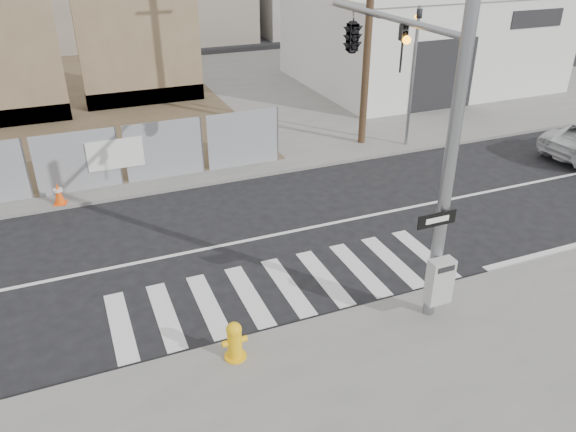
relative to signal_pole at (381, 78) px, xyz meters
name	(u,v)px	position (x,y,z in m)	size (l,w,h in m)	color
ground	(254,239)	(-2.49, 2.05, -4.78)	(100.00, 100.00, 0.00)	black
sidewalk_far	(158,105)	(-2.49, 16.05, -4.72)	(50.00, 20.00, 0.12)	slate
signal_pole	(381,78)	(0.00, 0.00, 0.00)	(0.96, 5.87, 7.00)	gray
far_signal_pole	(414,58)	(5.51, 6.65, -1.30)	(0.16, 0.20, 5.60)	gray
concrete_wall_right	(139,34)	(-2.99, 16.13, -1.40)	(5.50, 1.30, 8.00)	brown
auto_shop	(419,36)	(11.50, 15.01, -2.25)	(12.00, 10.20, 5.95)	silver
utility_pole_right	(370,8)	(4.01, 7.55, 0.42)	(1.60, 0.28, 10.00)	#493522
fire_hydrant	(235,341)	(-4.48, -2.50, -4.24)	(0.53, 0.49, 0.85)	yellow
traffic_cone_c	(59,193)	(-7.41, 6.27, -4.31)	(0.43, 0.43, 0.72)	#FD510D
traffic_cone_d	(192,158)	(-2.87, 7.53, -4.30)	(0.46, 0.46, 0.73)	#F35C0C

